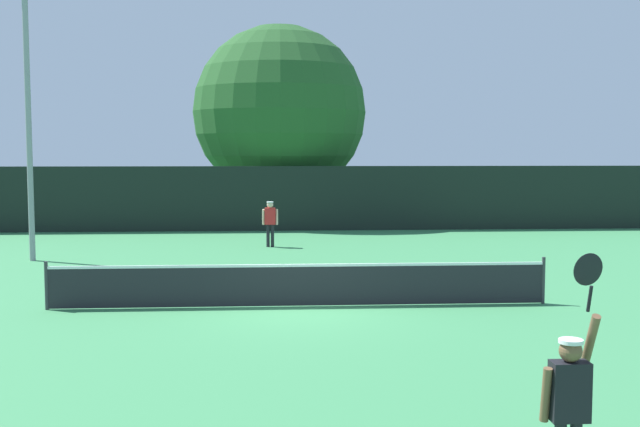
{
  "coord_description": "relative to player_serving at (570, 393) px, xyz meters",
  "views": [
    {
      "loc": [
        -0.6,
        -17.05,
        3.53
      ],
      "look_at": [
        0.7,
        4.05,
        1.75
      ],
      "focal_mm": 43.29,
      "sensor_mm": 36.0,
      "label": 1
    }
  ],
  "objects": [
    {
      "name": "parked_car_near",
      "position": [
        7.9,
        31.96,
        -0.31
      ],
      "size": [
        2.03,
        4.26,
        1.69
      ],
      "rotation": [
        0.0,
        0.0,
        -0.03
      ],
      "color": "white",
      "rests_on": "ground"
    },
    {
      "name": "player_serving",
      "position": [
        0.0,
        0.0,
        0.0
      ],
      "size": [
        0.68,
        0.39,
        2.49
      ],
      "color": "black",
      "rests_on": "ground"
    },
    {
      "name": "light_pole",
      "position": [
        -10.55,
        17.36,
        3.76
      ],
      "size": [
        1.18,
        0.28,
        8.55
      ],
      "color": "gray",
      "rests_on": "ground"
    },
    {
      "name": "large_tree",
      "position": [
        -2.59,
        29.94,
        4.2
      ],
      "size": [
        8.3,
        8.3,
        9.44
      ],
      "color": "brown",
      "rests_on": "ground"
    },
    {
      "name": "ground_plane",
      "position": [
        -2.36,
        9.7,
        -1.09
      ],
      "size": [
        120.0,
        120.0,
        0.0
      ],
      "primitive_type": "plane",
      "color": "#387F4C"
    },
    {
      "name": "perimeter_fence",
      "position": [
        -2.36,
        25.85,
        0.31
      ],
      "size": [
        38.86,
        0.12,
        2.79
      ],
      "primitive_type": "cube",
      "color": "black",
      "rests_on": "ground"
    },
    {
      "name": "player_receiving",
      "position": [
        -3.05,
        20.33,
        -0.08
      ],
      "size": [
        0.57,
        0.24,
        1.64
      ],
      "rotation": [
        0.0,
        0.0,
        3.14
      ],
      "color": "red",
      "rests_on": "ground"
    },
    {
      "name": "tennis_ball",
      "position": [
        -0.48,
        11.53,
        -1.05
      ],
      "size": [
        0.07,
        0.07,
        0.07
      ],
      "primitive_type": "sphere",
      "color": "#CCE033",
      "rests_on": "ground"
    },
    {
      "name": "tennis_net",
      "position": [
        -2.36,
        9.7,
        -0.58
      ],
      "size": [
        11.21,
        0.08,
        1.07
      ],
      "color": "#232328",
      "rests_on": "ground"
    }
  ]
}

